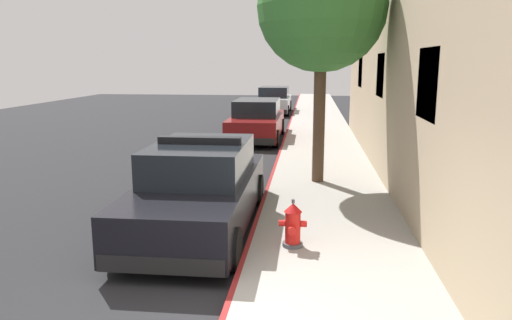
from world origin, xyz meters
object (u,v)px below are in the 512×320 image
Objects in this scene: street_tree at (322,7)px; police_cruiser at (200,189)px; parked_car_dark_far at (274,101)px; parked_car_silver_ahead at (257,121)px; fire_hydrant at (293,225)px.

police_cruiser is at bearing -123.58° from street_tree.
parked_car_dark_far is at bearing 97.67° from street_tree.
police_cruiser reaches higher than parked_car_silver_ahead.
parked_car_dark_far is 6.37× the size of fire_hydrant.
fire_hydrant is (1.90, -21.78, -0.24)m from parked_car_dark_far.
street_tree is (2.26, -7.18, 3.47)m from parked_car_silver_ahead.
police_cruiser is at bearing 147.36° from fire_hydrant.
street_tree is (2.35, -17.42, 3.47)m from parked_car_dark_far.
street_tree reaches higher than police_cruiser.
police_cruiser is 1.00× the size of parked_car_dark_far.
fire_hydrant is at bearing -32.64° from police_cruiser.
street_tree is (0.45, 4.36, 3.71)m from fire_hydrant.
parked_car_silver_ahead is 1.00× the size of parked_car_dark_far.
police_cruiser is 20.68m from parked_car_dark_far.
street_tree reaches higher than fire_hydrant.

